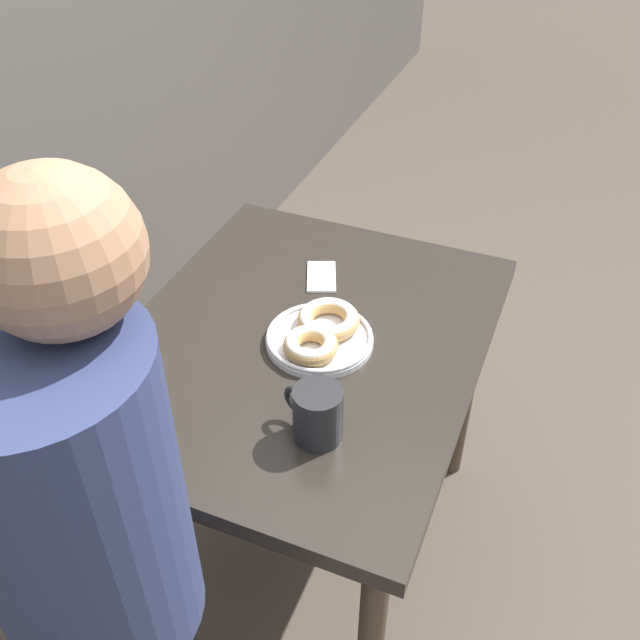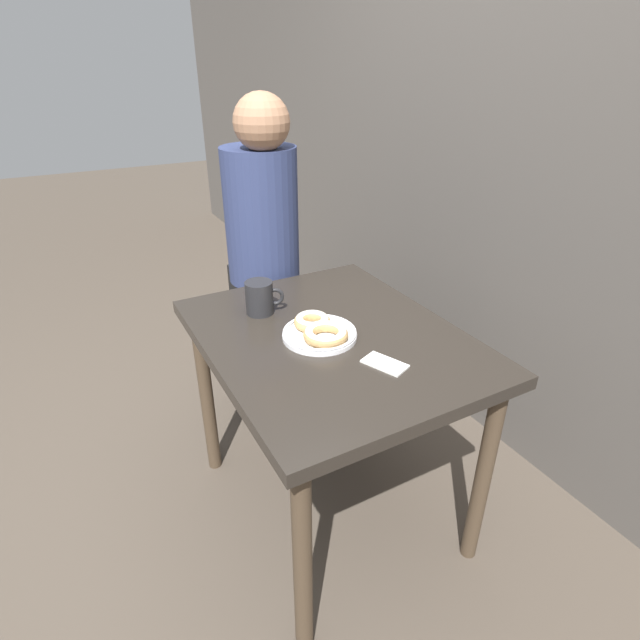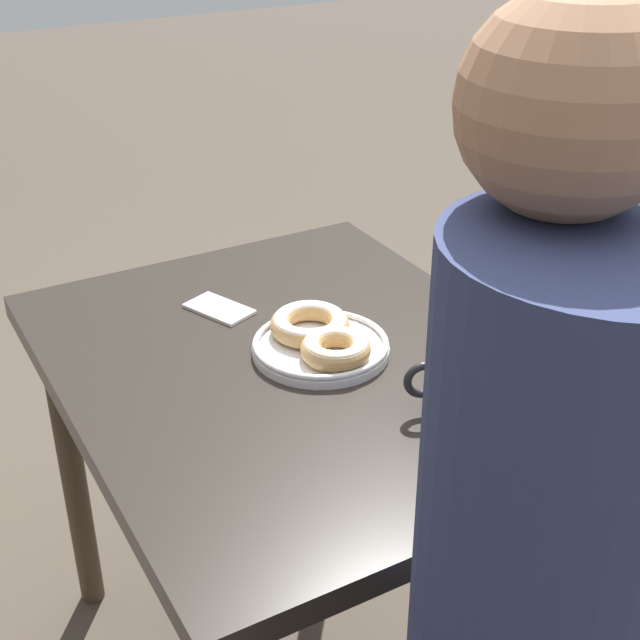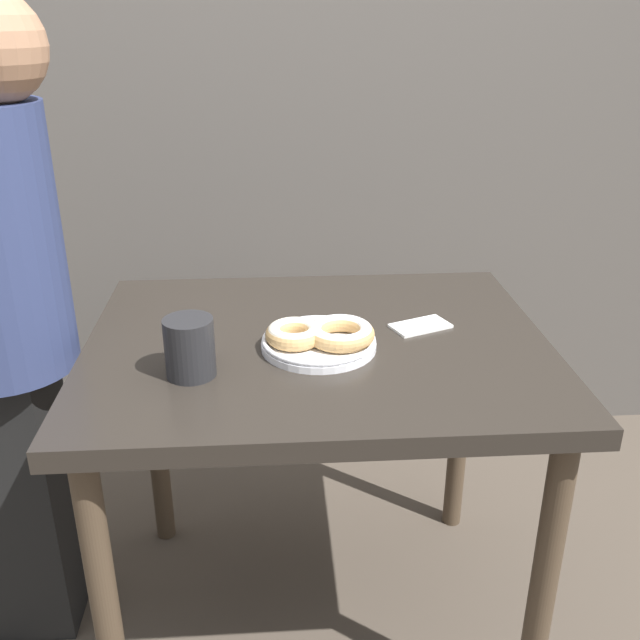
% 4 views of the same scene
% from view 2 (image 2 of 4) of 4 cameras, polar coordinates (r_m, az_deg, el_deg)
% --- Properties ---
extents(ground_plane, '(14.00, 14.00, 0.00)m').
position_cam_2_polar(ground_plane, '(1.91, -6.63, -23.05)').
color(ground_plane, '#4C4238').
extents(wall_back, '(8.00, 0.05, 2.60)m').
position_cam_2_polar(wall_back, '(1.91, 25.94, 20.03)').
color(wall_back, '#56514C').
rests_on(wall_back, ground_plane).
extents(dining_table, '(0.92, 0.74, 0.73)m').
position_cam_2_polar(dining_table, '(1.57, 1.27, -4.60)').
color(dining_table, '#28231E').
rests_on(dining_table, ground_plane).
extents(donut_plate, '(0.23, 0.22, 0.05)m').
position_cam_2_polar(donut_plate, '(1.49, -0.01, -1.23)').
color(donut_plate, white).
rests_on(donut_plate, dining_table).
extents(coffee_mug, '(0.09, 0.12, 0.11)m').
position_cam_2_polar(coffee_mug, '(1.63, -6.87, 2.59)').
color(coffee_mug, '#232326').
rests_on(coffee_mug, dining_table).
extents(person_figure, '(0.39, 0.29, 1.38)m').
position_cam_2_polar(person_figure, '(2.08, -6.54, 5.98)').
color(person_figure, black).
rests_on(person_figure, ground_plane).
extents(napkin, '(0.14, 0.11, 0.01)m').
position_cam_2_polar(napkin, '(1.38, 7.41, -4.97)').
color(napkin, white).
rests_on(napkin, dining_table).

